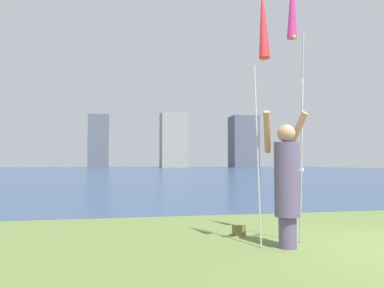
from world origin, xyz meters
TOP-DOWN VIEW (x-y plane):
  - ground at (0.00, 50.95)m, footprint 120.00×138.00m
  - person at (-1.56, 0.40)m, footprint 0.73×0.54m
  - kite_flag_left at (-1.92, 0.37)m, footprint 0.16×0.50m
  - kite_flag_right at (-1.20, 0.84)m, footprint 0.16×0.48m
  - bag at (-1.94, 1.45)m, footprint 0.19×0.15m
  - sailboat_3 at (24.50, 50.36)m, footprint 2.04×1.46m
  - skyline_tower_1 at (-8.00, 106.21)m, footprint 5.69×4.52m
  - skyline_tower_2 at (12.89, 102.80)m, footprint 7.21×6.32m
  - skyline_tower_3 at (34.21, 103.46)m, footprint 7.72×6.85m

SIDE VIEW (x-z plane):
  - ground at x=0.00m, z-range -0.12..0.00m
  - bag at x=-1.94m, z-range 0.00..0.19m
  - sailboat_3 at x=24.50m, z-range -1.97..2.61m
  - person at x=-1.56m, z-range -0.02..1.97m
  - kite_flag_left at x=-1.92m, z-range 1.26..5.12m
  - kite_flag_right at x=-1.20m, z-range 1.50..6.08m
  - skyline_tower_1 at x=-8.00m, z-range 0.00..14.91m
  - skyline_tower_3 at x=34.21m, z-range 0.00..15.16m
  - skyline_tower_2 at x=12.89m, z-range 0.00..15.50m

